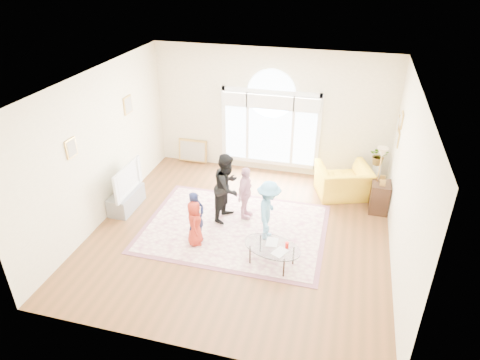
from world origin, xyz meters
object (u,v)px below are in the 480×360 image
(television, at_px, (123,179))
(armchair, at_px, (343,182))
(area_rug, at_px, (234,228))
(tv_console, at_px, (126,200))
(coffee_table, at_px, (272,247))

(television, distance_m, armchair, 5.04)
(area_rug, height_order, tv_console, tv_console)
(coffee_table, bearing_deg, television, 179.42)
(tv_console, relative_size, armchair, 0.85)
(tv_console, bearing_deg, coffee_table, -17.04)
(tv_console, height_order, coffee_table, coffee_table)
(area_rug, xyz_separation_m, armchair, (2.11, 1.97, 0.37))
(coffee_table, height_order, armchair, armchair)
(tv_console, height_order, television, television)
(area_rug, relative_size, television, 3.13)
(area_rug, height_order, coffee_table, coffee_table)
(area_rug, xyz_separation_m, tv_console, (-2.59, 0.16, 0.20))
(tv_console, relative_size, television, 0.87)
(television, bearing_deg, area_rug, -3.48)
(television, bearing_deg, armchair, 21.13)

